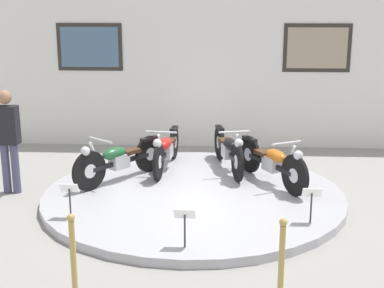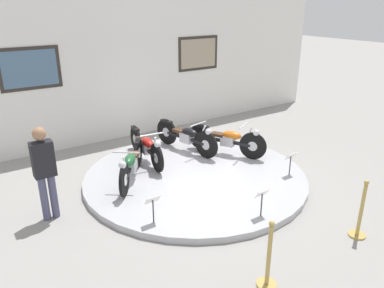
{
  "view_description": "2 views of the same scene",
  "coord_description": "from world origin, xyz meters",
  "px_view_note": "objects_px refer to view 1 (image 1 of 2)",
  "views": [
    {
      "loc": [
        0.43,
        -8.05,
        2.99
      ],
      "look_at": [
        -0.03,
        0.14,
        0.87
      ],
      "focal_mm": 50.0,
      "sensor_mm": 36.0,
      "label": 1
    },
    {
      "loc": [
        -4.16,
        -6.05,
        3.65
      ],
      "look_at": [
        0.13,
        0.31,
        0.69
      ],
      "focal_mm": 35.0,
      "sensor_mm": 36.0,
      "label": 2
    }
  ],
  "objects_px": {
    "motorcycle_green": "(119,159)",
    "motorcycle_orange": "(272,161)",
    "visitor_standing": "(8,135)",
    "info_placard_front_right": "(312,197)",
    "stanchion_post_right_of_entry": "(281,283)",
    "info_placard_front_left": "(69,193)",
    "motorcycle_black": "(228,149)",
    "stanchion_post_left_of_entry": "(74,277)",
    "motorcycle_red": "(166,149)",
    "info_placard_front_centre": "(185,219)"
  },
  "relations": [
    {
      "from": "motorcycle_black",
      "to": "info_placard_front_left",
      "type": "relative_size",
      "value": 3.87
    },
    {
      "from": "stanchion_post_left_of_entry",
      "to": "stanchion_post_right_of_entry",
      "type": "distance_m",
      "value": 2.07
    },
    {
      "from": "stanchion_post_right_of_entry",
      "to": "motorcycle_orange",
      "type": "bearing_deg",
      "value": 86.33
    },
    {
      "from": "info_placard_front_left",
      "to": "stanchion_post_left_of_entry",
      "type": "distance_m",
      "value": 2.16
    },
    {
      "from": "info_placard_front_centre",
      "to": "stanchion_post_right_of_entry",
      "type": "distance_m",
      "value": 1.6
    },
    {
      "from": "stanchion_post_left_of_entry",
      "to": "info_placard_front_centre",
      "type": "bearing_deg",
      "value": 49.37
    },
    {
      "from": "info_placard_front_left",
      "to": "info_placard_front_centre",
      "type": "height_order",
      "value": "same"
    },
    {
      "from": "motorcycle_black",
      "to": "stanchion_post_right_of_entry",
      "type": "distance_m",
      "value": 4.46
    },
    {
      "from": "stanchion_post_right_of_entry",
      "to": "visitor_standing",
      "type": "bearing_deg",
      "value": 140.07
    },
    {
      "from": "motorcycle_black",
      "to": "motorcycle_orange",
      "type": "xyz_separation_m",
      "value": [
        0.71,
        -0.72,
        -0.01
      ]
    },
    {
      "from": "info_placard_front_right",
      "to": "stanchion_post_left_of_entry",
      "type": "distance_m",
      "value": 3.4
    },
    {
      "from": "info_placard_front_right",
      "to": "stanchion_post_left_of_entry",
      "type": "xyz_separation_m",
      "value": [
        -2.69,
        -2.06,
        -0.15
      ]
    },
    {
      "from": "motorcycle_orange",
      "to": "stanchion_post_right_of_entry",
      "type": "height_order",
      "value": "stanchion_post_right_of_entry"
    },
    {
      "from": "stanchion_post_left_of_entry",
      "to": "motorcycle_black",
      "type": "bearing_deg",
      "value": 70.18
    },
    {
      "from": "motorcycle_red",
      "to": "stanchion_post_left_of_entry",
      "type": "height_order",
      "value": "stanchion_post_left_of_entry"
    },
    {
      "from": "info_placard_front_centre",
      "to": "motorcycle_black",
      "type": "bearing_deg",
      "value": 80.11
    },
    {
      "from": "visitor_standing",
      "to": "stanchion_post_right_of_entry",
      "type": "height_order",
      "value": "visitor_standing"
    },
    {
      "from": "stanchion_post_left_of_entry",
      "to": "motorcycle_red",
      "type": "bearing_deg",
      "value": 83.85
    },
    {
      "from": "info_placard_front_right",
      "to": "stanchion_post_left_of_entry",
      "type": "bearing_deg",
      "value": -142.53
    },
    {
      "from": "info_placard_front_right",
      "to": "motorcycle_orange",
      "type": "bearing_deg",
      "value": 103.3
    },
    {
      "from": "info_placard_front_centre",
      "to": "visitor_standing",
      "type": "height_order",
      "value": "visitor_standing"
    },
    {
      "from": "visitor_standing",
      "to": "info_placard_front_right",
      "type": "bearing_deg",
      "value": -15.83
    },
    {
      "from": "info_placard_front_left",
      "to": "stanchion_post_right_of_entry",
      "type": "relative_size",
      "value": 0.5
    },
    {
      "from": "motorcycle_green",
      "to": "info_placard_front_centre",
      "type": "relative_size",
      "value": 3.17
    },
    {
      "from": "motorcycle_orange",
      "to": "info_placard_front_left",
      "type": "relative_size",
      "value": 3.49
    },
    {
      "from": "motorcycle_red",
      "to": "info_placard_front_right",
      "type": "height_order",
      "value": "motorcycle_red"
    },
    {
      "from": "motorcycle_red",
      "to": "info_placard_front_right",
      "type": "xyz_separation_m",
      "value": [
        2.22,
        -2.36,
        -0.02
      ]
    },
    {
      "from": "info_placard_front_left",
      "to": "motorcycle_black",
      "type": "bearing_deg",
      "value": 46.79
    },
    {
      "from": "motorcycle_orange",
      "to": "stanchion_post_left_of_entry",
      "type": "xyz_separation_m",
      "value": [
        -2.31,
        -3.7,
        -0.18
      ]
    },
    {
      "from": "info_placard_front_left",
      "to": "info_placard_front_centre",
      "type": "bearing_deg",
      "value": -27.36
    },
    {
      "from": "motorcycle_red",
      "to": "info_placard_front_right",
      "type": "relative_size",
      "value": 3.87
    },
    {
      "from": "motorcycle_orange",
      "to": "motorcycle_black",
      "type": "bearing_deg",
      "value": 134.43
    },
    {
      "from": "motorcycle_green",
      "to": "stanchion_post_right_of_entry",
      "type": "relative_size",
      "value": 1.58
    },
    {
      "from": "motorcycle_black",
      "to": "stanchion_post_left_of_entry",
      "type": "distance_m",
      "value": 4.71
    },
    {
      "from": "info_placard_front_left",
      "to": "info_placard_front_right",
      "type": "distance_m",
      "value": 3.32
    },
    {
      "from": "motorcycle_orange",
      "to": "info_placard_front_left",
      "type": "xyz_separation_m",
      "value": [
        -2.93,
        -1.64,
        -0.03
      ]
    },
    {
      "from": "visitor_standing",
      "to": "info_placard_front_left",
      "type": "bearing_deg",
      "value": -44.34
    },
    {
      "from": "motorcycle_green",
      "to": "motorcycle_black",
      "type": "xyz_separation_m",
      "value": [
        1.84,
        0.72,
        0.01
      ]
    },
    {
      "from": "motorcycle_green",
      "to": "motorcycle_orange",
      "type": "distance_m",
      "value": 2.55
    },
    {
      "from": "motorcycle_red",
      "to": "info_placard_front_centre",
      "type": "bearing_deg",
      "value": -80.18
    },
    {
      "from": "motorcycle_green",
      "to": "motorcycle_red",
      "type": "relative_size",
      "value": 0.82
    },
    {
      "from": "motorcycle_red",
      "to": "info_placard_front_centre",
      "type": "height_order",
      "value": "motorcycle_red"
    },
    {
      "from": "motorcycle_black",
      "to": "info_placard_front_left",
      "type": "distance_m",
      "value": 3.24
    },
    {
      "from": "info_placard_front_right",
      "to": "visitor_standing",
      "type": "distance_m",
      "value": 4.88
    },
    {
      "from": "motorcycle_green",
      "to": "motorcycle_orange",
      "type": "xyz_separation_m",
      "value": [
        2.55,
        -0.0,
        0.0
      ]
    },
    {
      "from": "motorcycle_green",
      "to": "stanchion_post_left_of_entry",
      "type": "height_order",
      "value": "stanchion_post_left_of_entry"
    },
    {
      "from": "stanchion_post_right_of_entry",
      "to": "motorcycle_black",
      "type": "bearing_deg",
      "value": 96.09
    },
    {
      "from": "info_placard_front_left",
      "to": "stanchion_post_right_of_entry",
      "type": "xyz_separation_m",
      "value": [
        2.69,
        -2.06,
        -0.15
      ]
    },
    {
      "from": "motorcycle_orange",
      "to": "info_placard_front_right",
      "type": "xyz_separation_m",
      "value": [
        0.39,
        -1.64,
        -0.03
      ]
    },
    {
      "from": "info_placard_front_right",
      "to": "stanchion_post_right_of_entry",
      "type": "distance_m",
      "value": 2.16
    }
  ]
}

